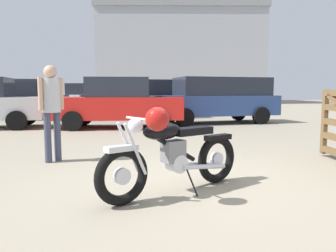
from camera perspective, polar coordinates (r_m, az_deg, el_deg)
The scene contains 9 objects.
ground_plane at distance 4.42m, azimuth 5.13°, elevation -9.92°, with size 80.00×80.00×0.00m, color gray.
vintage_motorcycle at distance 3.84m, azimuth 0.77°, elevation -4.81°, with size 1.84×1.21×1.07m.
bystander at distance 5.91m, azimuth -19.77°, elevation 3.80°, with size 0.36×0.34×1.66m.
silver_sedan_mid at distance 11.01m, azimuth -8.60°, elevation 4.04°, with size 4.29×2.10×1.67m.
dark_sedan_left at distance 12.66m, azimuth 8.62°, elevation 4.77°, with size 4.93×2.55×1.74m.
red_hatchback_near at distance 19.47m, azimuth -14.02°, elevation 4.79°, with size 4.46×2.54×1.67m.
white_estate_far at distance 14.86m, azimuth -5.63°, elevation 5.00°, with size 4.94×2.60×1.74m.
pale_sedan_back at distance 16.06m, azimuth -26.25°, elevation 4.48°, with size 4.75×2.07×1.74m.
industrial_building at distance 38.24m, azimuth 1.87°, elevation 11.63°, with size 17.99×15.51×21.47m.
Camera 1 is at (-0.86, -4.16, 1.22)m, focal length 34.75 mm.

